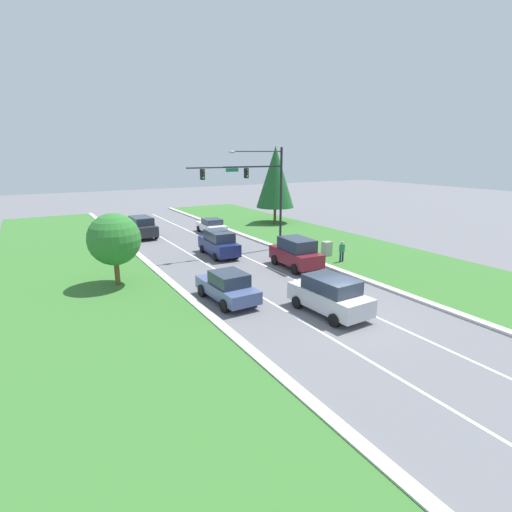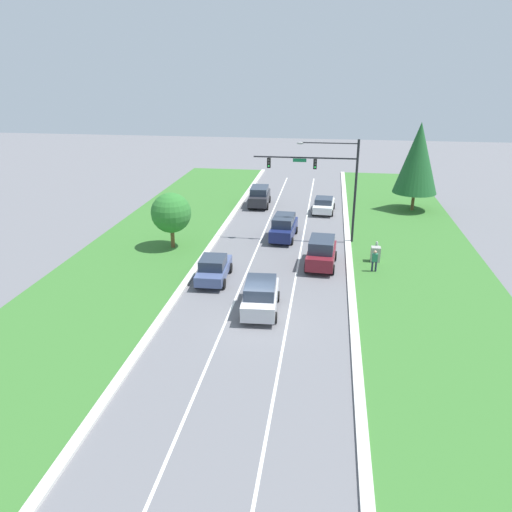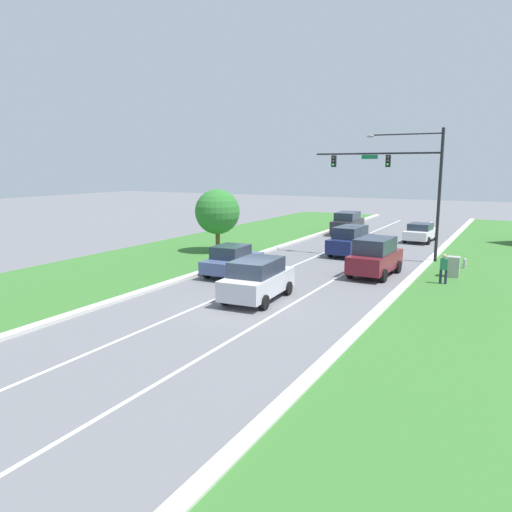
# 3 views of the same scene
# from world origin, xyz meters

# --- Properties ---
(ground_plane) EXTENTS (160.00, 160.00, 0.00)m
(ground_plane) POSITION_xyz_m (0.00, 0.00, 0.00)
(ground_plane) COLOR slate
(curb_strip_right) EXTENTS (0.50, 90.00, 0.15)m
(curb_strip_right) POSITION_xyz_m (5.65, 0.00, 0.07)
(curb_strip_right) COLOR beige
(curb_strip_right) RESTS_ON ground_plane
(curb_strip_left) EXTENTS (0.50, 90.00, 0.15)m
(curb_strip_left) POSITION_xyz_m (-5.65, 0.00, 0.07)
(curb_strip_left) COLOR beige
(curb_strip_left) RESTS_ON ground_plane
(grass_verge_right) EXTENTS (10.00, 90.00, 0.08)m
(grass_verge_right) POSITION_xyz_m (10.90, 0.00, 0.04)
(grass_verge_right) COLOR #38702D
(grass_verge_right) RESTS_ON ground_plane
(grass_verge_left) EXTENTS (10.00, 90.00, 0.08)m
(grass_verge_left) POSITION_xyz_m (-10.90, 0.00, 0.04)
(grass_verge_left) COLOR #38702D
(grass_verge_left) RESTS_ON ground_plane
(lane_stripe_inner_left) EXTENTS (0.14, 81.00, 0.01)m
(lane_stripe_inner_left) POSITION_xyz_m (-1.80, 0.00, 0.00)
(lane_stripe_inner_left) COLOR white
(lane_stripe_inner_left) RESTS_ON ground_plane
(lane_stripe_inner_right) EXTENTS (0.14, 81.00, 0.01)m
(lane_stripe_inner_right) POSITION_xyz_m (1.80, 0.00, 0.00)
(lane_stripe_inner_right) COLOR white
(lane_stripe_inner_right) RESTS_ON ground_plane
(traffic_signal_mast) EXTENTS (8.54, 0.41, 8.65)m
(traffic_signal_mast) POSITION_xyz_m (3.62, 14.93, 5.75)
(traffic_signal_mast) COLOR black
(traffic_signal_mast) RESTS_ON ground_plane
(slate_blue_sedan) EXTENTS (2.19, 4.66, 1.76)m
(slate_blue_sedan) POSITION_xyz_m (-3.84, 5.38, 0.88)
(slate_blue_sedan) COLOR #475684
(slate_blue_sedan) RESTS_ON ground_plane
(burgundy_suv) EXTENTS (2.36, 4.67, 2.22)m
(burgundy_suv) POSITION_xyz_m (3.51, 9.08, 1.13)
(burgundy_suv) COLOR maroon
(burgundy_suv) RESTS_ON ground_plane
(silver_suv) EXTENTS (2.38, 4.72, 1.97)m
(silver_suv) POSITION_xyz_m (0.03, 1.18, 1.01)
(silver_suv) COLOR silver
(silver_suv) RESTS_ON ground_plane
(charcoal_suv) EXTENTS (2.29, 4.97, 2.08)m
(charcoal_suv) POSITION_xyz_m (-3.48, 25.66, 1.07)
(charcoal_suv) COLOR #28282D
(charcoal_suv) RESTS_ON ground_plane
(white_sedan) EXTENTS (2.31, 4.63, 1.57)m
(white_sedan) POSITION_xyz_m (3.40, 24.09, 0.79)
(white_sedan) COLOR white
(white_sedan) RESTS_ON ground_plane
(navy_suv) EXTENTS (2.24, 5.02, 2.06)m
(navy_suv) POSITION_xyz_m (0.12, 15.16, 1.04)
(navy_suv) COLOR navy
(navy_suv) RESTS_ON ground_plane
(utility_cabinet) EXTENTS (0.70, 0.60, 1.24)m
(utility_cabinet) POSITION_xyz_m (7.58, 10.52, 0.62)
(utility_cabinet) COLOR #9E9E99
(utility_cabinet) RESTS_ON ground_plane
(pedestrian) EXTENTS (0.40, 0.25, 1.69)m
(pedestrian) POSITION_xyz_m (7.35, 8.47, 0.94)
(pedestrian) COLOR #232842
(pedestrian) RESTS_ON ground_plane
(fire_hydrant) EXTENTS (0.34, 0.20, 0.70)m
(fire_hydrant) POSITION_xyz_m (7.93, 13.44, 0.34)
(fire_hydrant) COLOR #B7B7BC
(fire_hydrant) RESTS_ON ground_plane
(conifer_near_right_tree) EXTENTS (4.41, 4.41, 8.99)m
(conifer_near_right_tree) POSITION_xyz_m (12.50, 26.05, 5.45)
(conifer_near_right_tree) COLOR brown
(conifer_near_right_tree) RESTS_ON ground_plane
(oak_near_left_tree) EXTENTS (3.25, 3.25, 4.64)m
(oak_near_left_tree) POSITION_xyz_m (-8.67, 11.37, 3.00)
(oak_near_left_tree) COLOR brown
(oak_near_left_tree) RESTS_ON ground_plane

